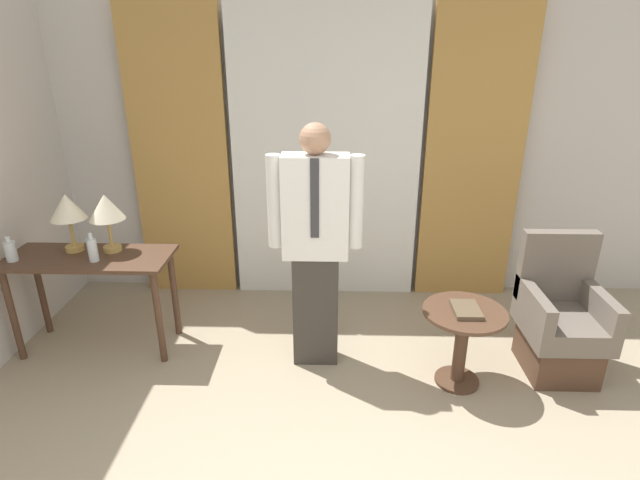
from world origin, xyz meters
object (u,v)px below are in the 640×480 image
object	(u,v)px
desk	(91,272)
bottle_near_edge	(11,251)
bottle_by_lamp	(93,250)
armchair	(559,324)
book	(466,310)
person	(315,241)
table_lamp_left	(67,209)
side_table	(462,334)
table_lamp_right	(106,209)

from	to	relation	value
desk	bottle_near_edge	xyz separation A→B (m)	(-0.50, -0.10, 0.20)
bottle_by_lamp	armchair	size ratio (longest dim) A/B	0.22
bottle_near_edge	book	world-z (taller)	bottle_near_edge
desk	person	bearing A→B (deg)	-4.43
bottle_by_lamp	person	world-z (taller)	person
bottle_near_edge	table_lamp_left	bearing A→B (deg)	29.37
desk	bottle_by_lamp	bearing A→B (deg)	-44.20
table_lamp_left	book	size ratio (longest dim) A/B	1.81
desk	bottle_by_lamp	xyz separation A→B (m)	(0.09, -0.09, 0.22)
person	side_table	xyz separation A→B (m)	(1.00, -0.25, -0.57)
bottle_by_lamp	bottle_near_edge	bearing A→B (deg)	-178.75
desk	table_lamp_right	distance (m)	0.49
bottle_near_edge	desk	bearing A→B (deg)	11.17
person	bottle_by_lamp	bearing A→B (deg)	178.41
table_lamp_left	bottle_by_lamp	size ratio (longest dim) A/B	2.06
table_lamp_left	person	world-z (taller)	person
table_lamp_right	armchair	world-z (taller)	table_lamp_right
person	bottle_near_edge	bearing A→B (deg)	179.17
table_lamp_right	person	world-z (taller)	person
side_table	person	bearing A→B (deg)	165.97
armchair	side_table	size ratio (longest dim) A/B	1.73
side_table	bottle_by_lamp	bearing A→B (deg)	173.51
bottle_near_edge	person	size ratio (longest dim) A/B	0.11
table_lamp_left	table_lamp_right	xyz separation A→B (m)	(0.29, 0.00, 0.00)
armchair	side_table	bearing A→B (deg)	-164.98
table_lamp_right	desk	bearing A→B (deg)	-144.65
bottle_near_edge	person	bearing A→B (deg)	-0.83
bottle_by_lamp	person	size ratio (longest dim) A/B	0.12
side_table	book	distance (m)	0.20
person	armchair	distance (m)	1.84
table_lamp_right	bottle_near_edge	distance (m)	0.72
side_table	book	xyz separation A→B (m)	(0.00, -0.01, 0.20)
book	table_lamp_left	bearing A→B (deg)	170.07
table_lamp_right	bottle_by_lamp	size ratio (longest dim) A/B	2.06
person	book	world-z (taller)	person
desk	table_lamp_right	world-z (taller)	table_lamp_right
book	table_lamp_right	bearing A→B (deg)	168.97
desk	bottle_by_lamp	distance (m)	0.25
bottle_by_lamp	armchair	distance (m)	3.36
bottle_by_lamp	person	bearing A→B (deg)	-1.59
desk	bottle_by_lamp	size ratio (longest dim) A/B	5.61
bottle_near_edge	bottle_by_lamp	xyz separation A→B (m)	(0.59, 0.01, 0.01)
desk	side_table	xyz separation A→B (m)	(2.68, -0.38, -0.25)
bottle_near_edge	person	xyz separation A→B (m)	(2.17, -0.03, 0.11)
bottle_by_lamp	book	world-z (taller)	bottle_by_lamp
bottle_near_edge	book	xyz separation A→B (m)	(3.18, -0.29, -0.26)
table_lamp_right	book	distance (m)	2.63
desk	table_lamp_right	size ratio (longest dim) A/B	2.72
person	book	distance (m)	1.10
bottle_by_lamp	armchair	world-z (taller)	armchair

